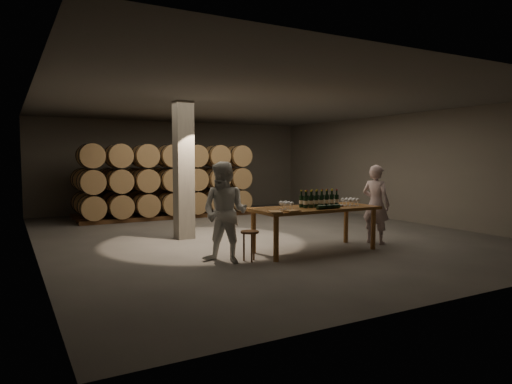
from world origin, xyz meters
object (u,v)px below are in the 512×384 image
bottle_cluster (319,201)px  plate (339,205)px  person_woman (225,212)px  tasting_table (315,212)px  stool (250,236)px  notebook_near (292,211)px  person_man (376,204)px

bottle_cluster → plate: 0.47m
bottle_cluster → person_woman: 2.15m
tasting_table → person_woman: person_woman is taller
bottle_cluster → person_woman: person_woman is taller
bottle_cluster → stool: 1.80m
bottle_cluster → plate: size_ratio=2.93×
notebook_near → stool: notebook_near is taller
bottle_cluster → person_woman: size_ratio=0.48×
person_man → tasting_table: bearing=73.4°
stool → person_man: (3.27, 0.19, 0.41)m
person_man → person_woman: person_woman is taller
notebook_near → person_man: 2.60m
bottle_cluster → notebook_near: bearing=-154.4°
tasting_table → person_man: (1.69, 0.04, 0.07)m
bottle_cluster → notebook_near: bottle_cluster is taller
notebook_near → person_man: (2.55, 0.49, -0.05)m
bottle_cluster → person_woman: bearing=-178.4°
person_man → stool: bearing=75.4°
bottle_cluster → notebook_near: size_ratio=3.52×
notebook_near → stool: 0.90m
stool → person_woman: person_woman is taller
bottle_cluster → person_man: size_ratio=0.50×
tasting_table → plate: size_ratio=8.79×
stool → bottle_cluster: bearing=5.9°
tasting_table → bottle_cluster: 0.26m
plate → notebook_near: (-1.44, -0.41, 0.01)m
notebook_near → person_man: size_ratio=0.14×
notebook_near → person_woman: bearing=150.9°
stool → plate: bearing=3.0°
person_woman → person_man: bearing=51.4°
person_woman → bottle_cluster: bearing=51.8°
tasting_table → bottle_cluster: bearing=10.1°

